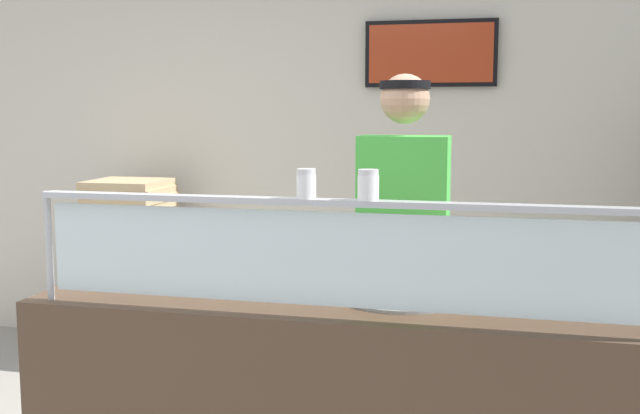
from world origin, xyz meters
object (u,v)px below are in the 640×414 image
at_px(pizza_box_stack, 129,205).
at_px(pizza_server, 399,289).
at_px(parmesan_shaker, 306,186).
at_px(worker_figure, 404,251).
at_px(pizza_tray, 401,294).
at_px(pepper_flake_shaker, 368,187).

bearing_deg(pizza_box_stack, pizza_server, -42.03).
height_order(parmesan_shaker, worker_figure, worker_figure).
xyz_separation_m(pizza_tray, parmesan_shaker, (-0.26, -0.31, 0.41)).
xyz_separation_m(parmesan_shaker, pizza_box_stack, (-1.71, 2.07, -0.36)).
height_order(pizza_server, pepper_flake_shaker, pepper_flake_shaker).
bearing_deg(worker_figure, parmesan_shaker, -101.59).
bearing_deg(pizza_tray, parmesan_shaker, -130.05).
bearing_deg(pizza_box_stack, pepper_flake_shaker, -47.27).
xyz_separation_m(worker_figure, pizza_box_stack, (-1.90, 1.14, 0.01)).
height_order(pizza_server, parmesan_shaker, parmesan_shaker).
relative_size(pizza_tray, pizza_server, 1.59).
bearing_deg(pepper_flake_shaker, worker_figure, 90.54).
height_order(pizza_server, pizza_box_stack, pizza_box_stack).
bearing_deg(parmesan_shaker, pizza_box_stack, 129.63).
bearing_deg(pizza_box_stack, parmesan_shaker, -50.37).
relative_size(pizza_server, pepper_flake_shaker, 2.92).
distance_m(pepper_flake_shaker, pizza_box_stack, 2.84).
bearing_deg(parmesan_shaker, pizza_tray, 49.95).
bearing_deg(parmesan_shaker, worker_figure, 78.41).
height_order(pizza_tray, worker_figure, worker_figure).
relative_size(pizza_tray, pizza_box_stack, 0.91).
xyz_separation_m(pizza_server, worker_figure, (-0.07, 0.63, 0.02)).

